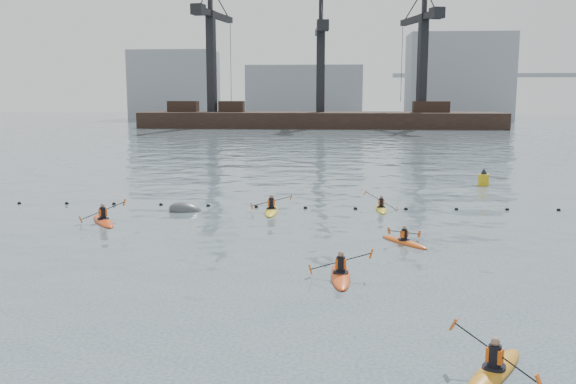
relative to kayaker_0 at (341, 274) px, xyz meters
name	(u,v)px	position (x,y,z in m)	size (l,w,h in m)	color
ground	(223,379)	(-2.95, -8.55, -0.11)	(400.00, 400.00, 0.00)	#35444D
float_line	(281,207)	(-3.45, 13.98, -0.08)	(33.24, 0.73, 0.24)	black
barge_pier	(319,118)	(-3.17, 101.45, 1.79)	(72.00, 19.30, 29.50)	black
skyline	(332,84)	(-0.71, 141.72, 9.14)	(141.00, 28.00, 22.00)	gray
kayaker_0	(341,274)	(0.00, 0.00, 0.00)	(2.44, 3.59, 1.26)	#E34815
kayaker_1	(494,370)	(3.69, -7.81, -0.01)	(2.43, 3.20, 1.34)	#C57D17
kayaker_2	(103,220)	(-12.65, 9.01, 0.00)	(2.57, 3.48, 1.32)	#D64114
kayaker_3	(381,208)	(2.58, 13.71, -0.02)	(2.16, 3.06, 1.29)	gold
kayaker_4	(404,241)	(3.01, 5.53, -0.02)	(2.23, 2.74, 0.98)	#CD4D13
kayaker_5	(271,210)	(-3.89, 12.59, 0.00)	(2.48, 3.66, 1.24)	yellow
mooring_buoy	(186,211)	(-8.97, 12.48, -0.11)	(1.99, 1.18, 0.99)	#3D4042
nav_buoy	(484,179)	(11.05, 24.19, 0.33)	(0.79, 0.79, 1.45)	gold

